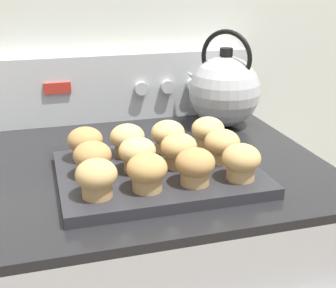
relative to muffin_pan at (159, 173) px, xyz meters
name	(u,v)px	position (x,y,z in m)	size (l,w,h in m)	color
wall_back	(113,11)	(0.00, 0.48, 0.28)	(8.00, 0.05, 2.40)	silver
control_panel	(119,87)	(0.00, 0.43, 0.08)	(0.75, 0.07, 0.18)	#B7BABF
muffin_pan	(159,173)	(0.00, 0.00, 0.00)	(0.40, 0.31, 0.02)	#28282D
muffin_r0_c0	(96,178)	(-0.14, -0.09, 0.05)	(0.07, 0.07, 0.07)	tan
muffin_r0_c1	(147,172)	(-0.05, -0.09, 0.05)	(0.07, 0.07, 0.07)	tan
muffin_r0_c2	(195,166)	(0.05, -0.09, 0.05)	(0.07, 0.07, 0.07)	tan
muffin_r0_c3	(241,161)	(0.14, -0.09, 0.05)	(0.07, 0.07, 0.07)	tan
muffin_r1_c0	(93,158)	(-0.13, 0.00, 0.05)	(0.07, 0.07, 0.07)	tan
muffin_r1_c1	(137,154)	(-0.04, 0.00, 0.05)	(0.07, 0.07, 0.07)	tan
muffin_r1_c2	(179,150)	(0.04, 0.00, 0.05)	(0.07, 0.07, 0.07)	#A37A4C
muffin_r1_c3	(222,145)	(0.14, 0.00, 0.05)	(0.07, 0.07, 0.07)	tan
muffin_r2_c0	(85,143)	(-0.14, 0.09, 0.05)	(0.07, 0.07, 0.07)	tan
muffin_r2_c1	(127,139)	(-0.05, 0.09, 0.05)	(0.07, 0.07, 0.07)	olive
muffin_r2_c2	(168,135)	(0.04, 0.09, 0.05)	(0.07, 0.07, 0.07)	tan
muffin_r2_c3	(208,132)	(0.14, 0.09, 0.05)	(0.07, 0.07, 0.07)	tan
tea_kettle	(224,90)	(0.26, 0.29, 0.09)	(0.20, 0.21, 0.26)	#ADAFB5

